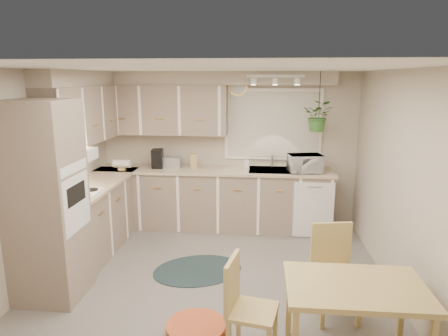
{
  "coord_description": "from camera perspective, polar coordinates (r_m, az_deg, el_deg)",
  "views": [
    {
      "loc": [
        0.52,
        -4.13,
        2.3
      ],
      "look_at": [
        0.08,
        0.55,
        1.24
      ],
      "focal_mm": 32.0,
      "sensor_mm": 36.0,
      "label": 1
    }
  ],
  "objects": [
    {
      "name": "ceiling",
      "position": [
        4.16,
        -1.88,
        14.06
      ],
      "size": [
        4.2,
        4.2,
        0.0
      ],
      "primitive_type": "plane",
      "color": "white",
      "rests_on": "wall_back"
    },
    {
      "name": "coffee_maker",
      "position": [
        6.26,
        -9.49,
        1.34
      ],
      "size": [
        0.18,
        0.22,
        0.29
      ],
      "primitive_type": "cube",
      "rotation": [
        0.0,
        0.0,
        0.11
      ],
      "color": "black",
      "rests_on": "counter_back"
    },
    {
      "name": "window_blinds",
      "position": [
        6.24,
        7.01,
        6.17
      ],
      "size": [
        1.4,
        0.02,
        1.0
      ],
      "primitive_type": "cube",
      "color": "beige",
      "rests_on": "wall_back"
    },
    {
      "name": "wall_right",
      "position": [
        4.52,
        24.3,
        -2.55
      ],
      "size": [
        0.04,
        4.2,
        2.4
      ],
      "primitive_type": "cube",
      "color": "#B2A793",
      "rests_on": "floor"
    },
    {
      "name": "window_frame",
      "position": [
        6.25,
        7.01,
        6.18
      ],
      "size": [
        1.5,
        0.02,
        1.1
      ],
      "primitive_type": "cube",
      "color": "white",
      "rests_on": "wall_back"
    },
    {
      "name": "cooktop",
      "position": [
        5.13,
        -20.33,
        -3.45
      ],
      "size": [
        0.52,
        0.58,
        0.02
      ],
      "primitive_type": "cube",
      "color": "silver",
      "rests_on": "counter_left"
    },
    {
      "name": "microwave",
      "position": [
        5.98,
        11.52,
        0.91
      ],
      "size": [
        0.52,
        0.36,
        0.33
      ],
      "primitive_type": "imported",
      "rotation": [
        0.0,
        0.0,
        0.2
      ],
      "color": "silver",
      "rests_on": "counter_back"
    },
    {
      "name": "soap_bottle",
      "position": [
        6.22,
        3.23,
        0.43
      ],
      "size": [
        0.08,
        0.17,
        0.08
      ],
      "primitive_type": "imported",
      "rotation": [
        0.0,
        0.0,
        0.02
      ],
      "color": "silver",
      "rests_on": "counter_back"
    },
    {
      "name": "base_cab_left",
      "position": [
        5.78,
        -17.69,
        -6.6
      ],
      "size": [
        0.6,
        1.85,
        0.9
      ],
      "primitive_type": "cube",
      "color": "gray",
      "rests_on": "floor"
    },
    {
      "name": "counter_left",
      "position": [
        5.64,
        -17.91,
        -2.09
      ],
      "size": [
        0.64,
        1.89,
        0.04
      ],
      "primitive_type": "cube",
      "color": "beige",
      "rests_on": "base_cab_left"
    },
    {
      "name": "track_light_bar",
      "position": [
        5.68,
        7.36,
        12.91
      ],
      "size": [
        0.8,
        0.04,
        0.04
      ],
      "primitive_type": "cube",
      "color": "silver",
      "rests_on": "ceiling"
    },
    {
      "name": "dishwasher_front",
      "position": [
        5.97,
        12.64,
        -5.91
      ],
      "size": [
        0.58,
        0.02,
        0.83
      ],
      "primitive_type": "cube",
      "color": "silver",
      "rests_on": "base_cab_back"
    },
    {
      "name": "soffit_left",
      "position": [
        5.65,
        -19.91,
        11.97
      ],
      "size": [
        0.3,
        2.0,
        0.2
      ],
      "primitive_type": "cube",
      "color": "#B2A793",
      "rests_on": "wall_left"
    },
    {
      "name": "wall_clock",
      "position": [
        6.21,
        1.98,
        11.6
      ],
      "size": [
        0.3,
        0.03,
        0.3
      ],
      "primitive_type": "cylinder",
      "rotation": [
        1.57,
        0.0,
        0.0
      ],
      "color": "#E4B750",
      "rests_on": "wall_back"
    },
    {
      "name": "braided_rug",
      "position": [
        5.05,
        -3.78,
        -14.34
      ],
      "size": [
        1.33,
        1.18,
        0.01
      ],
      "primitive_type": "ellipsoid",
      "rotation": [
        0.0,
        0.0,
        0.4
      ],
      "color": "black",
      "rests_on": "floor"
    },
    {
      "name": "floor",
      "position": [
        4.75,
        -1.66,
        -16.25
      ],
      "size": [
        4.2,
        4.2,
        0.0
      ],
      "primitive_type": "plane",
      "color": "slate",
      "rests_on": "ground"
    },
    {
      "name": "oven_stack",
      "position": [
        4.52,
        -24.02,
        -4.49
      ],
      "size": [
        0.65,
        0.65,
        2.1
      ],
      "primitive_type": "cube",
      "color": "gray",
      "rests_on": "floor"
    },
    {
      "name": "base_cab_back",
      "position": [
        6.25,
        -1.51,
        -4.51
      ],
      "size": [
        3.6,
        0.6,
        0.9
      ],
      "primitive_type": "cube",
      "color": "gray",
      "rests_on": "floor"
    },
    {
      "name": "pet_bed",
      "position": [
        3.92,
        -4.01,
        -22.16
      ],
      "size": [
        0.7,
        0.7,
        0.13
      ],
      "primitive_type": "cylinder",
      "rotation": [
        0.0,
        0.0,
        -0.35
      ],
      "color": "#BA4225",
      "rests_on": "floor"
    },
    {
      "name": "knife_block",
      "position": [
        6.19,
        -4.38,
        1.03
      ],
      "size": [
        0.12,
        0.12,
        0.22
      ],
      "primitive_type": "cube",
      "rotation": [
        0.0,
        0.0,
        0.2
      ],
      "color": "tan",
      "rests_on": "counter_back"
    },
    {
      "name": "wall_back",
      "position": [
        6.34,
        0.57,
        2.73
      ],
      "size": [
        4.0,
        0.04,
        2.4
      ],
      "primitive_type": "cube",
      "color": "#B2A793",
      "rests_on": "floor"
    },
    {
      "name": "wall_left",
      "position": [
        4.96,
        -25.37,
        -1.37
      ],
      "size": [
        0.04,
        4.2,
        2.4
      ],
      "primitive_type": "cube",
      "color": "#B2A793",
      "rests_on": "floor"
    },
    {
      "name": "sink",
      "position": [
        6.09,
        6.9,
        -0.67
      ],
      "size": [
        0.7,
        0.48,
        0.1
      ],
      "primitive_type": "cube",
      "color": "#979A9E",
      "rests_on": "counter_back"
    },
    {
      "name": "soffit_back",
      "position": [
        6.12,
        -1.44,
        12.71
      ],
      "size": [
        3.6,
        0.3,
        0.2
      ],
      "primitive_type": "cube",
      "color": "#B2A793",
      "rests_on": "wall_back"
    },
    {
      "name": "range_hood",
      "position": [
        5.03,
        -20.93,
        1.55
      ],
      "size": [
        0.4,
        0.6,
        0.14
      ],
      "primitive_type": "cube",
      "color": "silver",
      "rests_on": "upper_cab_left"
    },
    {
      "name": "counter_back",
      "position": [
        6.12,
        -1.54,
        -0.33
      ],
      "size": [
        3.64,
        0.64,
        0.04
      ],
      "primitive_type": "cube",
      "color": "beige",
      "rests_on": "base_cab_back"
    },
    {
      "name": "upper_cab_back",
      "position": [
        6.26,
        -8.81,
        8.21
      ],
      "size": [
        2.0,
        0.35,
        0.75
      ],
      "primitive_type": "cube",
      "color": "gray",
      "rests_on": "wall_back"
    },
    {
      "name": "upper_cab_left",
      "position": [
        5.66,
        -19.32,
        7.18
      ],
      "size": [
        0.35,
        2.0,
        0.75
      ],
      "primitive_type": "cube",
      "color": "gray",
      "rests_on": "wall_left"
    },
    {
      "name": "toaster",
      "position": [
        6.23,
        -7.32,
        0.79
      ],
      "size": [
        0.3,
        0.2,
        0.17
      ],
      "primitive_type": "cube",
      "rotation": [
        0.0,
        0.0,
        -0.14
      ],
      "color": "#979A9E",
      "rests_on": "counter_back"
    },
    {
      "name": "wall_front",
      "position": [
        2.37,
        -8.27,
        -15.24
      ],
      "size": [
        4.0,
        0.04,
        2.4
      ],
      "primitive_type": "cube",
      "color": "#B2A793",
      "rests_on": "floor"
    },
    {
      "name": "chair_back",
      "position": [
        4.12,
        15.74,
        -14.42
      ],
      "size": [
        0.49,
        0.49,
        0.91
      ],
      "primitive_type": "cube",
      "rotation": [
        0.0,
        0.0,
        3.31
      ],
      "color": "tan",
      "rests_on": "floor"
    },
    {
      "name": "wall_oven_face",
      "position": [
        4.38,
        -20.35,
        -4.73
      ],
      "size": [
        0.02,
        0.56,
        0.58
      ],
      "primitive_type": "cube",
      "color": "silver",
      "rests_on": "oven_stack"
    },
    {
      "name": "hanging_plant",
      "position": [
        5.91,
        13.33,
        6.78
      ],
      "size": [
        0.52,
        0.55,
        0.35
      ],
      "primitive_type": "imported",
      "rotation": [
        0.0,
        0.0,
        -0.3
      ],
      "color": "#336428",
      "rests_on": "ceiling"
    },
    {
      "name": "dining_table",
      "position": [
        3.65,
        17.91,
        -20.38
      ],
      "size": [
        1.11,
        0.74,
        0.7
      ],
      "primitive_type": "cube",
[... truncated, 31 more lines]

